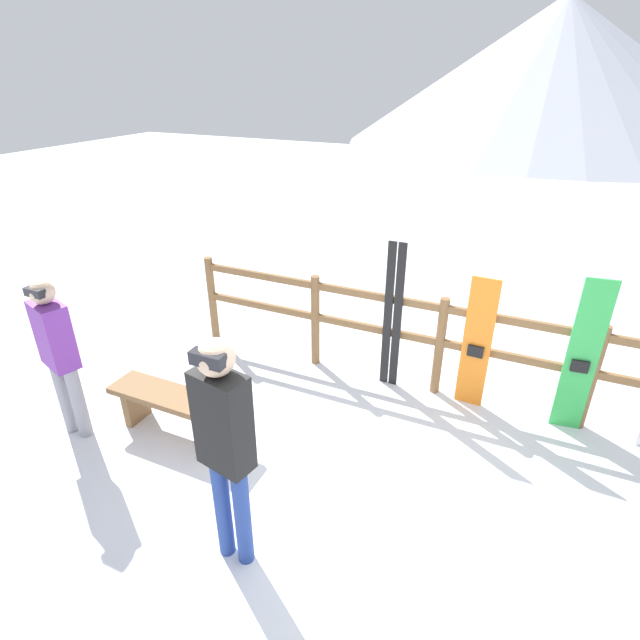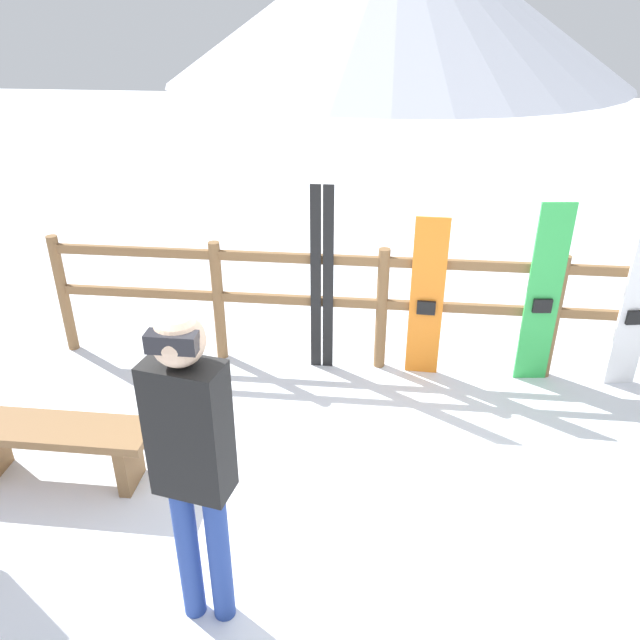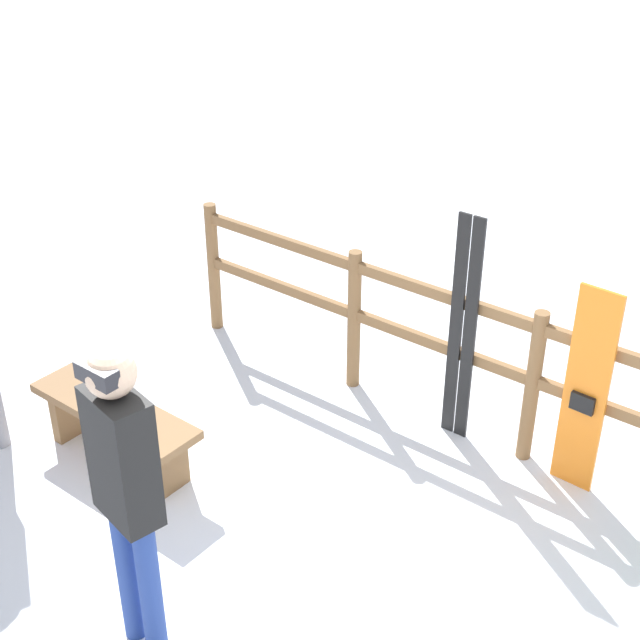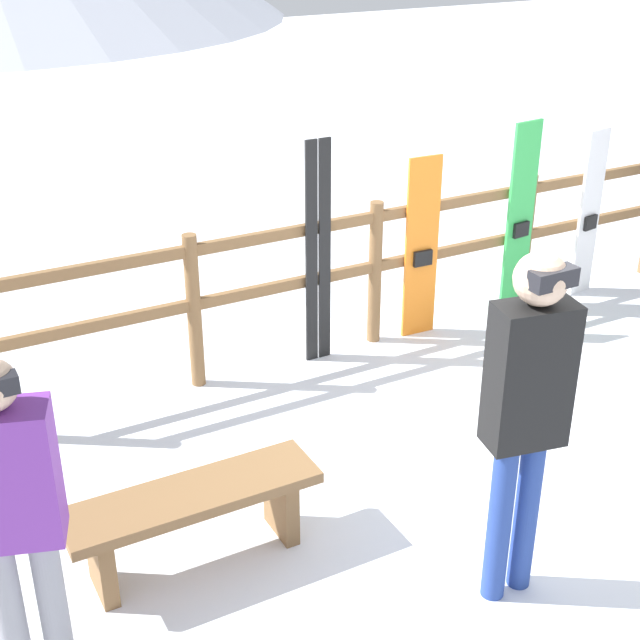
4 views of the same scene
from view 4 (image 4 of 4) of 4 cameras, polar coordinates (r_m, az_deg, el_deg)
The scene contains 9 objects.
ground_plane at distance 5.63m, azimuth 14.00°, elevation -9.28°, with size 40.00×40.00×0.00m, color white.
fence at distance 6.68m, azimuth 3.57°, elevation 3.91°, with size 5.90×0.10×1.12m.
bench at distance 4.66m, azimuth -8.09°, elevation -11.90°, with size 1.31×0.36×0.44m.
person_black at distance 4.12m, azimuth 13.10°, elevation -5.07°, with size 0.39×0.27×1.81m.
person_purple at distance 3.85m, azimuth -19.08°, elevation -11.19°, with size 0.44×0.33×1.60m.
ski_pair_black at distance 6.34m, azimuth -0.12°, elevation 4.24°, with size 0.20×0.02×1.66m.
snowboard_orange at distance 6.82m, azimuth 6.51°, elevation 4.54°, with size 0.28×0.06×1.43m.
snowboard_green at distance 7.34m, azimuth 12.68°, elevation 6.28°, with size 0.28×0.08×1.58m.
snowboard_white at distance 7.86m, azimuth 16.85°, elevation 6.50°, with size 0.27×0.09×1.43m.
Camera 4 is at (-3.29, -3.30, 3.16)m, focal length 50.00 mm.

